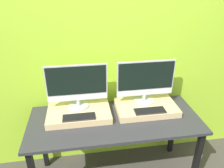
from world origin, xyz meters
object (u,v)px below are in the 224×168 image
(keyboard_left, at_px, (79,117))
(monitor_right, at_px, (146,80))
(keyboard_right, at_px, (150,111))
(monitor_left, at_px, (77,85))

(keyboard_left, distance_m, monitor_right, 0.77)
(keyboard_right, bearing_deg, monitor_right, 90.00)
(keyboard_right, bearing_deg, monitor_left, 163.48)
(monitor_left, bearing_deg, keyboard_left, -90.00)
(monitor_right, bearing_deg, keyboard_right, -90.00)
(monitor_left, height_order, keyboard_left, monitor_left)
(keyboard_left, bearing_deg, monitor_left, 90.00)
(monitor_left, xyz_separation_m, keyboard_left, (0.00, -0.21, -0.24))
(keyboard_left, relative_size, keyboard_right, 1.00)
(monitor_left, distance_m, keyboard_left, 0.32)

